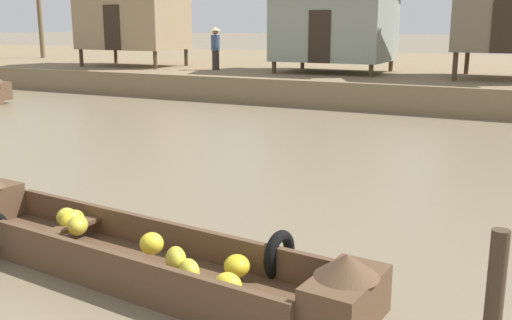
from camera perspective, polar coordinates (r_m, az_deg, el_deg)
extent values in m
plane|color=#7A6B51|center=(10.35, 0.07, -1.66)|extent=(300.00, 300.00, 0.00)
cube|color=#7F6B4C|center=(27.97, 17.26, 7.95)|extent=(160.00, 20.00, 0.86)
cube|color=brown|center=(6.63, -12.27, -10.02)|extent=(4.69, 1.55, 0.12)
cube|color=brown|center=(6.88, -9.50, -7.02)|extent=(4.58, 0.58, 0.33)
cube|color=brown|center=(6.24, -15.54, -9.46)|extent=(4.58, 0.58, 0.33)
cube|color=brown|center=(5.19, 8.66, -13.28)|extent=(0.58, 0.94, 0.44)
cone|color=brown|center=(5.05, 8.79, -10.03)|extent=(0.62, 0.62, 0.20)
cube|color=brown|center=(7.24, -17.95, -6.33)|extent=(0.30, 0.97, 0.05)
torus|color=black|center=(6.10, 2.29, -9.17)|extent=(0.18, 0.53, 0.52)
ellipsoid|color=yellow|center=(5.72, -6.51, -10.69)|extent=(0.34, 0.34, 0.24)
ellipsoid|color=gold|center=(5.86, -7.77, -9.56)|extent=(0.34, 0.36, 0.26)
ellipsoid|color=yellow|center=(5.40, -2.76, -12.10)|extent=(0.29, 0.25, 0.25)
ellipsoid|color=yellow|center=(6.27, -10.07, -7.97)|extent=(0.34, 0.34, 0.23)
ellipsoid|color=gold|center=(7.06, -16.88, -6.08)|extent=(0.36, 0.38, 0.22)
ellipsoid|color=yellow|center=(5.87, -1.86, -10.20)|extent=(0.37, 0.38, 0.22)
ellipsoid|color=yellow|center=(7.34, -17.33, -5.60)|extent=(0.25, 0.34, 0.25)
ellipsoid|color=yellow|center=(7.41, -17.85, -5.29)|extent=(0.31, 0.30, 0.23)
cylinder|color=#4C3826|center=(26.55, -16.56, 9.47)|extent=(0.16, 0.16, 0.72)
cylinder|color=#4C3826|center=(24.12, -9.73, 9.51)|extent=(0.16, 0.16, 0.72)
cylinder|color=#4C3826|center=(28.25, -13.43, 9.83)|extent=(0.16, 0.16, 0.72)
cylinder|color=#4C3826|center=(25.98, -6.78, 9.84)|extent=(0.16, 0.16, 0.72)
cube|color=#9E8460|center=(26.14, -11.91, 13.61)|extent=(4.24, 2.66, 2.87)
cube|color=#2D2319|center=(25.08, -13.78, 12.33)|extent=(0.80, 0.04, 1.80)
cylinder|color=#4C3826|center=(21.85, 1.76, 8.96)|extent=(0.16, 0.16, 0.43)
cylinder|color=#4C3826|center=(20.61, 11.07, 8.48)|extent=(0.16, 0.16, 0.43)
cylinder|color=#4C3826|center=(24.40, 4.51, 9.35)|extent=(0.16, 0.16, 0.43)
cylinder|color=#4C3826|center=(23.31, 12.92, 8.89)|extent=(0.16, 0.16, 0.43)
cube|color=gray|center=(22.42, 7.64, 12.91)|extent=(4.03, 3.19, 2.66)
cube|color=#2D2319|center=(20.90, 6.15, 11.77)|extent=(0.80, 0.04, 1.80)
cylinder|color=#4C3826|center=(19.90, 18.70, 8.56)|extent=(0.16, 0.16, 0.90)
cylinder|color=#4C3826|center=(22.80, 19.74, 8.97)|extent=(0.16, 0.16, 0.90)
cube|color=#7A6B56|center=(21.18, 23.46, 13.23)|extent=(3.19, 3.34, 2.65)
cube|color=#2D2319|center=(19.49, 23.05, 12.12)|extent=(0.80, 0.04, 1.80)
cylinder|color=#332D28|center=(23.51, -3.92, 9.61)|extent=(0.28, 0.28, 0.75)
cylinder|color=#384C70|center=(23.48, -3.95, 11.25)|extent=(0.34, 0.34, 0.60)
sphere|color=#9E7556|center=(23.47, -3.97, 12.28)|extent=(0.22, 0.22, 0.22)
cone|color=tan|center=(23.46, -3.97, 12.57)|extent=(0.44, 0.44, 0.14)
cylinder|color=#423323|center=(5.01, 22.10, -12.34)|extent=(0.14, 0.14, 1.12)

